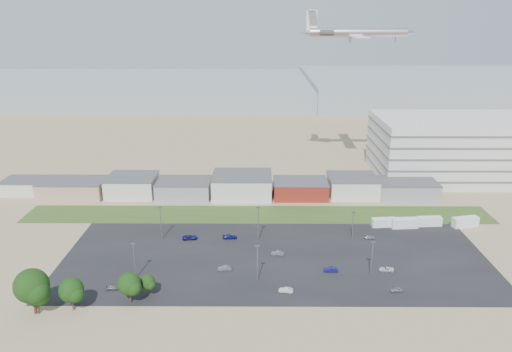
{
  "coord_description": "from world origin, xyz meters",
  "views": [
    {
      "loc": [
        0.27,
        -107.42,
        66.01
      ],
      "look_at": [
        -0.45,
        22.0,
        23.75
      ],
      "focal_mm": 35.0,
      "sensor_mm": 36.0,
      "label": 1
    }
  ],
  "objects_px": {
    "box_trailer_a": "(383,222)",
    "parked_car_10": "(113,287)",
    "airliner": "(358,33)",
    "parked_car_6": "(230,237)",
    "parked_car_8": "(370,237)",
    "parked_car_1": "(331,270)",
    "parked_car_0": "(386,269)",
    "tree_far_left": "(32,289)",
    "parked_car_7": "(278,253)",
    "parked_car_9": "(190,237)",
    "parked_car_2": "(397,290)",
    "parked_car_13": "(286,290)",
    "parked_car_4": "(225,268)"
  },
  "relations": [
    {
      "from": "box_trailer_a",
      "to": "parked_car_10",
      "type": "relative_size",
      "value": 2.01
    },
    {
      "from": "parked_car_7",
      "to": "parked_car_13",
      "type": "distance_m",
      "value": 20.04
    },
    {
      "from": "parked_car_2",
      "to": "parked_car_4",
      "type": "xyz_separation_m",
      "value": [
        -43.52,
        10.77,
        0.06
      ]
    },
    {
      "from": "parked_car_1",
      "to": "parked_car_9",
      "type": "relative_size",
      "value": 0.84
    },
    {
      "from": "box_trailer_a",
      "to": "parked_car_10",
      "type": "distance_m",
      "value": 86.56
    },
    {
      "from": "parked_car_7",
      "to": "parked_car_8",
      "type": "xyz_separation_m",
      "value": [
        28.75,
        10.99,
        -0.06
      ]
    },
    {
      "from": "parked_car_7",
      "to": "parked_car_8",
      "type": "relative_size",
      "value": 1.15
    },
    {
      "from": "airliner",
      "to": "parked_car_9",
      "type": "relative_size",
      "value": 10.36
    },
    {
      "from": "box_trailer_a",
      "to": "parked_car_8",
      "type": "height_order",
      "value": "box_trailer_a"
    },
    {
      "from": "box_trailer_a",
      "to": "parked_car_1",
      "type": "xyz_separation_m",
      "value": [
        -21.19,
        -30.07,
        -0.78
      ]
    },
    {
      "from": "parked_car_6",
      "to": "parked_car_7",
      "type": "distance_m",
      "value": 18.06
    },
    {
      "from": "box_trailer_a",
      "to": "parked_car_6",
      "type": "relative_size",
      "value": 1.73
    },
    {
      "from": "parked_car_0",
      "to": "parked_car_2",
      "type": "height_order",
      "value": "parked_car_2"
    },
    {
      "from": "parked_car_0",
      "to": "parked_car_10",
      "type": "height_order",
      "value": "parked_car_0"
    },
    {
      "from": "parked_car_9",
      "to": "parked_car_7",
      "type": "bearing_deg",
      "value": -117.69
    },
    {
      "from": "tree_far_left",
      "to": "parked_car_8",
      "type": "height_order",
      "value": "tree_far_left"
    },
    {
      "from": "parked_car_2",
      "to": "parked_car_9",
      "type": "height_order",
      "value": "parked_car_9"
    },
    {
      "from": "parked_car_4",
      "to": "parked_car_9",
      "type": "bearing_deg",
      "value": -153.48
    },
    {
      "from": "box_trailer_a",
      "to": "airliner",
      "type": "bearing_deg",
      "value": 85.06
    },
    {
      "from": "parked_car_6",
      "to": "parked_car_8",
      "type": "bearing_deg",
      "value": -93.56
    },
    {
      "from": "tree_far_left",
      "to": "parked_car_8",
      "type": "relative_size",
      "value": 3.92
    },
    {
      "from": "parked_car_0",
      "to": "box_trailer_a",
      "type": "bearing_deg",
      "value": 173.63
    },
    {
      "from": "airliner",
      "to": "parked_car_0",
      "type": "bearing_deg",
      "value": -92.59
    },
    {
      "from": "parked_car_4",
      "to": "parked_car_8",
      "type": "bearing_deg",
      "value": 109.37
    },
    {
      "from": "parked_car_1",
      "to": "parked_car_7",
      "type": "bearing_deg",
      "value": -123.75
    },
    {
      "from": "box_trailer_a",
      "to": "tree_far_left",
      "type": "distance_m",
      "value": 104.96
    },
    {
      "from": "parked_car_13",
      "to": "parked_car_6",
      "type": "bearing_deg",
      "value": -145.14
    },
    {
      "from": "parked_car_13",
      "to": "tree_far_left",
      "type": "bearing_deg",
      "value": -72.65
    },
    {
      "from": "parked_car_10",
      "to": "parked_car_13",
      "type": "xyz_separation_m",
      "value": [
        43.32,
        -1.05,
        0.04
      ]
    },
    {
      "from": "box_trailer_a",
      "to": "tree_far_left",
      "type": "relative_size",
      "value": 0.6
    },
    {
      "from": "parked_car_8",
      "to": "parked_car_13",
      "type": "bearing_deg",
      "value": 142.74
    },
    {
      "from": "parked_car_8",
      "to": "parked_car_4",
      "type": "bearing_deg",
      "value": 118.92
    },
    {
      "from": "parked_car_6",
      "to": "parked_car_9",
      "type": "relative_size",
      "value": 0.95
    },
    {
      "from": "parked_car_10",
      "to": "box_trailer_a",
      "type": "bearing_deg",
      "value": -68.69
    },
    {
      "from": "parked_car_7",
      "to": "parked_car_2",
      "type": "bearing_deg",
      "value": 62.28
    },
    {
      "from": "parked_car_1",
      "to": "parked_car_13",
      "type": "relative_size",
      "value": 1.08
    },
    {
      "from": "parked_car_10",
      "to": "parked_car_13",
      "type": "relative_size",
      "value": 1.05
    },
    {
      "from": "box_trailer_a",
      "to": "parked_car_9",
      "type": "relative_size",
      "value": 1.65
    },
    {
      "from": "airliner",
      "to": "parked_car_13",
      "type": "height_order",
      "value": "airliner"
    },
    {
      "from": "airliner",
      "to": "parked_car_1",
      "type": "xyz_separation_m",
      "value": [
        -20.65,
        -89.36,
        -58.05
      ]
    },
    {
      "from": "airliner",
      "to": "parked_car_9",
      "type": "bearing_deg",
      "value": -130.38
    },
    {
      "from": "parked_car_7",
      "to": "airliner",
      "type": "bearing_deg",
      "value": 163.12
    },
    {
      "from": "box_trailer_a",
      "to": "parked_car_9",
      "type": "bearing_deg",
      "value": -176.21
    },
    {
      "from": "airliner",
      "to": "parked_car_6",
      "type": "bearing_deg",
      "value": -124.39
    },
    {
      "from": "parked_car_1",
      "to": "parked_car_6",
      "type": "bearing_deg",
      "value": -125.18
    },
    {
      "from": "parked_car_10",
      "to": "parked_car_13",
      "type": "bearing_deg",
      "value": -97.16
    },
    {
      "from": "box_trailer_a",
      "to": "parked_car_0",
      "type": "distance_m",
      "value": 30.26
    },
    {
      "from": "parked_car_2",
      "to": "parked_car_8",
      "type": "bearing_deg",
      "value": 173.21
    },
    {
      "from": "parked_car_8",
      "to": "parked_car_1",
      "type": "bearing_deg",
      "value": 148.47
    },
    {
      "from": "parked_car_2",
      "to": "tree_far_left",
      "type": "bearing_deg",
      "value": -90.53
    }
  ]
}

